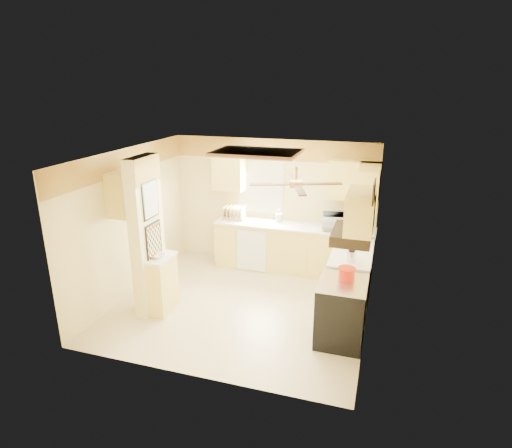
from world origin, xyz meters
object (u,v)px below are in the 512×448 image
(dutch_oven, at_px, (347,273))
(bowl, at_px, (157,256))
(microwave, at_px, (337,222))
(stove, at_px, (341,311))
(kettle, at_px, (351,256))

(dutch_oven, bearing_deg, bowl, -176.66)
(microwave, bearing_deg, stove, 89.58)
(dutch_oven, relative_size, kettle, 1.21)
(microwave, relative_size, bowl, 2.46)
(kettle, bearing_deg, bowl, -165.93)
(stove, distance_m, bowl, 2.89)
(microwave, xyz_separation_m, bowl, (-2.49, -2.15, -0.12))
(stove, xyz_separation_m, kettle, (0.04, 0.68, 0.57))
(stove, bearing_deg, bowl, -179.16)
(bowl, height_order, dutch_oven, dutch_oven)
(bowl, bearing_deg, kettle, 14.07)
(microwave, bearing_deg, dutch_oven, 90.96)
(dutch_oven, bearing_deg, microwave, 100.92)
(stove, distance_m, dutch_oven, 0.55)
(kettle, bearing_deg, stove, -93.26)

